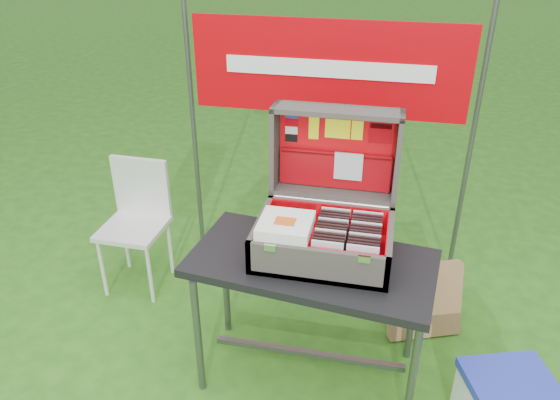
% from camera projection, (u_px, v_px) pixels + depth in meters
% --- Properties ---
extents(ground, '(80.00, 80.00, 0.00)m').
position_uv_depth(ground, '(288.00, 374.00, 2.80)').
color(ground, '#265E18').
rests_on(ground, ground).
extents(table, '(1.17, 0.69, 0.70)m').
position_uv_depth(table, '(310.00, 319.00, 2.66)').
color(table, black).
rests_on(table, ground).
extents(table_top, '(1.17, 0.69, 0.04)m').
position_uv_depth(table_top, '(312.00, 263.00, 2.50)').
color(table_top, black).
rests_on(table_top, ground).
extents(table_leg_fl, '(0.04, 0.04, 0.66)m').
position_uv_depth(table_leg_fl, '(198.00, 337.00, 2.57)').
color(table_leg_fl, '#59595B').
rests_on(table_leg_fl, ground).
extents(table_leg_fr, '(0.04, 0.04, 0.66)m').
position_uv_depth(table_leg_fr, '(413.00, 371.00, 2.38)').
color(table_leg_fr, '#59595B').
rests_on(table_leg_fr, ground).
extents(table_leg_bl, '(0.04, 0.04, 0.66)m').
position_uv_depth(table_leg_bl, '(226.00, 282.00, 2.95)').
color(table_leg_bl, '#59595B').
rests_on(table_leg_bl, ground).
extents(table_leg_br, '(0.04, 0.04, 0.66)m').
position_uv_depth(table_leg_br, '(414.00, 307.00, 2.76)').
color(table_leg_br, '#59595B').
rests_on(table_leg_br, ground).
extents(table_brace, '(0.96, 0.03, 0.03)m').
position_uv_depth(table_brace, '(309.00, 353.00, 2.77)').
color(table_brace, '#59595B').
rests_on(table_brace, ground).
extents(suitcase, '(0.62, 0.60, 0.60)m').
position_uv_depth(suitcase, '(327.00, 192.00, 2.43)').
color(suitcase, '#433F39').
rests_on(suitcase, table).
extents(suitcase_base_bottom, '(0.62, 0.44, 0.02)m').
position_uv_depth(suitcase_base_bottom, '(323.00, 253.00, 2.52)').
color(suitcase_base_bottom, '#433F39').
rests_on(suitcase_base_bottom, table_top).
extents(suitcase_base_wall_front, '(0.62, 0.02, 0.16)m').
position_uv_depth(suitcase_base_wall_front, '(316.00, 266.00, 2.30)').
color(suitcase_base_wall_front, '#433F39').
rests_on(suitcase_base_wall_front, table_top).
extents(suitcase_base_wall_back, '(0.62, 0.02, 0.16)m').
position_uv_depth(suitcase_base_wall_back, '(330.00, 218.00, 2.66)').
color(suitcase_base_wall_back, '#433F39').
rests_on(suitcase_base_wall_back, table_top).
extents(suitcase_base_wall_left, '(0.02, 0.44, 0.16)m').
position_uv_depth(suitcase_base_wall_left, '(260.00, 233.00, 2.54)').
color(suitcase_base_wall_left, '#433F39').
rests_on(suitcase_base_wall_left, table_top).
extents(suitcase_base_wall_right, '(0.02, 0.44, 0.16)m').
position_uv_depth(suitcase_base_wall_right, '(389.00, 248.00, 2.43)').
color(suitcase_base_wall_right, '#433F39').
rests_on(suitcase_base_wall_right, table_top).
extents(suitcase_liner_floor, '(0.57, 0.39, 0.01)m').
position_uv_depth(suitcase_liner_floor, '(323.00, 250.00, 2.51)').
color(suitcase_liner_floor, red).
rests_on(suitcase_liner_floor, suitcase_base_bottom).
extents(suitcase_latch_left, '(0.05, 0.01, 0.03)m').
position_uv_depth(suitcase_latch_left, '(270.00, 248.00, 2.30)').
color(suitcase_latch_left, silver).
rests_on(suitcase_latch_left, suitcase_base_wall_front).
extents(suitcase_latch_right, '(0.05, 0.01, 0.03)m').
position_uv_depth(suitcase_latch_right, '(364.00, 259.00, 2.22)').
color(suitcase_latch_right, silver).
rests_on(suitcase_latch_right, suitcase_base_wall_front).
extents(suitcase_hinge, '(0.55, 0.02, 0.02)m').
position_uv_depth(suitcase_hinge, '(331.00, 202.00, 2.63)').
color(suitcase_hinge, silver).
rests_on(suitcase_hinge, suitcase_base_wall_back).
extents(suitcase_lid_back, '(0.62, 0.04, 0.44)m').
position_uv_depth(suitcase_lid_back, '(337.00, 148.00, 2.67)').
color(suitcase_lid_back, '#433F39').
rests_on(suitcase_lid_back, suitcase_base_wall_back).
extents(suitcase_lid_rim_far, '(0.62, 0.17, 0.03)m').
position_uv_depth(suitcase_lid_rim_far, '(338.00, 111.00, 2.52)').
color(suitcase_lid_rim_far, '#433F39').
rests_on(suitcase_lid_rim_far, suitcase_lid_back).
extents(suitcase_lid_rim_near, '(0.62, 0.17, 0.03)m').
position_uv_depth(suitcase_lid_rim_near, '(333.00, 192.00, 2.70)').
color(suitcase_lid_rim_near, '#433F39').
rests_on(suitcase_lid_rim_near, suitcase_lid_back).
extents(suitcase_lid_rim_left, '(0.02, 0.18, 0.45)m').
position_uv_depth(suitcase_lid_rim_left, '(275.00, 148.00, 2.66)').
color(suitcase_lid_rim_left, '#433F39').
rests_on(suitcase_lid_rim_left, suitcase_lid_back).
extents(suitcase_lid_rim_right, '(0.02, 0.18, 0.45)m').
position_uv_depth(suitcase_lid_rim_right, '(398.00, 159.00, 2.55)').
color(suitcase_lid_rim_right, '#433F39').
rests_on(suitcase_lid_rim_right, suitcase_lid_back).
extents(suitcase_lid_liner, '(0.56, 0.02, 0.39)m').
position_uv_depth(suitcase_lid_liner, '(337.00, 149.00, 2.66)').
color(suitcase_lid_liner, red).
rests_on(suitcase_lid_liner, suitcase_lid_back).
extents(suitcase_liner_wall_front, '(0.57, 0.01, 0.14)m').
position_uv_depth(suitcase_liner_wall_front, '(317.00, 262.00, 2.31)').
color(suitcase_liner_wall_front, red).
rests_on(suitcase_liner_wall_front, suitcase_base_bottom).
extents(suitcase_liner_wall_back, '(0.57, 0.01, 0.14)m').
position_uv_depth(suitcase_liner_wall_back, '(329.00, 217.00, 2.64)').
color(suitcase_liner_wall_back, red).
rests_on(suitcase_liner_wall_back, suitcase_base_bottom).
extents(suitcase_liner_wall_left, '(0.01, 0.39, 0.14)m').
position_uv_depth(suitcase_liner_wall_left, '(264.00, 231.00, 2.53)').
color(suitcase_liner_wall_left, red).
rests_on(suitcase_liner_wall_left, suitcase_base_bottom).
extents(suitcase_liner_wall_right, '(0.01, 0.39, 0.14)m').
position_uv_depth(suitcase_liner_wall_right, '(386.00, 245.00, 2.42)').
color(suitcase_liner_wall_right, red).
rests_on(suitcase_liner_wall_right, suitcase_base_bottom).
extents(suitcase_lid_pocket, '(0.55, 0.04, 0.18)m').
position_uv_depth(suitcase_lid_pocket, '(335.00, 170.00, 2.69)').
color(suitcase_lid_pocket, '#99060D').
rests_on(suitcase_lid_pocket, suitcase_lid_liner).
extents(suitcase_pocket_edge, '(0.54, 0.02, 0.02)m').
position_uv_depth(suitcase_pocket_edge, '(336.00, 154.00, 2.64)').
color(suitcase_pocket_edge, '#99060D').
rests_on(suitcase_pocket_edge, suitcase_lid_pocket).
extents(suitcase_pocket_cd, '(0.14, 0.02, 0.14)m').
position_uv_depth(suitcase_pocket_cd, '(348.00, 167.00, 2.64)').
color(suitcase_pocket_cd, silver).
rests_on(suitcase_pocket_cd, suitcase_lid_pocket).
extents(lid_sticker_cc_a, '(0.06, 0.00, 0.04)m').
position_uv_depth(lid_sticker_cc_a, '(292.00, 114.00, 2.62)').
color(lid_sticker_cc_a, '#1933B2').
rests_on(lid_sticker_cc_a, suitcase_lid_liner).
extents(lid_sticker_cc_b, '(0.06, 0.00, 0.04)m').
position_uv_depth(lid_sticker_cc_b, '(292.00, 122.00, 2.64)').
color(lid_sticker_cc_b, '#A70109').
rests_on(lid_sticker_cc_b, suitcase_lid_liner).
extents(lid_sticker_cc_c, '(0.06, 0.00, 0.04)m').
position_uv_depth(lid_sticker_cc_c, '(291.00, 130.00, 2.66)').
color(lid_sticker_cc_c, white).
rests_on(lid_sticker_cc_c, suitcase_lid_liner).
extents(lid_sticker_cc_d, '(0.06, 0.00, 0.04)m').
position_uv_depth(lid_sticker_cc_d, '(291.00, 138.00, 2.68)').
color(lid_sticker_cc_d, black).
rests_on(lid_sticker_cc_d, suitcase_lid_liner).
extents(lid_card_neon_tall, '(0.05, 0.01, 0.12)m').
position_uv_depth(lid_card_neon_tall, '(314.00, 127.00, 2.63)').
color(lid_card_neon_tall, yellow).
rests_on(lid_card_neon_tall, suitcase_lid_liner).
extents(lid_card_neon_main, '(0.12, 0.01, 0.09)m').
position_uv_depth(lid_card_neon_main, '(338.00, 129.00, 2.61)').
color(lid_card_neon_main, yellow).
rests_on(lid_card_neon_main, suitcase_lid_liner).
extents(lid_card_neon_small, '(0.05, 0.01, 0.09)m').
position_uv_depth(lid_card_neon_small, '(357.00, 130.00, 2.59)').
color(lid_card_neon_small, yellow).
rests_on(lid_card_neon_small, suitcase_lid_liner).
extents(lid_sticker_band, '(0.11, 0.01, 0.11)m').
position_uv_depth(lid_sticker_band, '(381.00, 132.00, 2.57)').
color(lid_sticker_band, '#A70109').
rests_on(lid_sticker_band, suitcase_lid_liner).
extents(lid_sticker_band_bar, '(0.10, 0.00, 0.02)m').
position_uv_depth(lid_sticker_band_bar, '(381.00, 126.00, 2.55)').
color(lid_sticker_band_bar, black).
rests_on(lid_sticker_band_bar, suitcase_lid_liner).
extents(cd_left_0, '(0.14, 0.01, 0.16)m').
position_uv_depth(cd_left_0, '(327.00, 257.00, 2.32)').
color(cd_left_0, silver).
rests_on(cd_left_0, suitcase_liner_floor).
extents(cd_left_1, '(0.14, 0.01, 0.16)m').
position_uv_depth(cd_left_1, '(328.00, 254.00, 2.34)').
color(cd_left_1, black).
rests_on(cd_left_1, suitcase_liner_floor).
extents(cd_left_2, '(0.14, 0.01, 0.16)m').
position_uv_depth(cd_left_2, '(328.00, 251.00, 2.36)').
color(cd_left_2, black).
rests_on(cd_left_2, suitcase_liner_floor).
extents(cd_left_3, '(0.14, 0.01, 0.16)m').
position_uv_depth(cd_left_3, '(329.00, 248.00, 2.38)').
color(cd_left_3, black).
rests_on(cd_left_3, suitcase_liner_floor).
extents(cd_left_4, '(0.14, 0.01, 0.16)m').
position_uv_depth(cd_left_4, '(330.00, 245.00, 2.40)').
color(cd_left_4, silver).
rests_on(cd_left_4, suitcase_liner_floor).
extents(cd_left_5, '(0.14, 0.01, 0.16)m').
position_uv_depth(cd_left_5, '(331.00, 242.00, 2.42)').
color(cd_left_5, black).
rests_on(cd_left_5, suitcase_liner_floor).
extents(cd_left_6, '(0.14, 0.01, 0.16)m').
position_uv_depth(cd_left_6, '(331.00, 239.00, 2.44)').
color(cd_left_6, black).
rests_on(cd_left_6, suitcase_liner_floor).
extents(cd_left_7, '(0.14, 0.01, 0.16)m').
position_uv_depth(cd_left_7, '(332.00, 237.00, 2.46)').
color(cd_left_7, black).
rests_on(cd_left_7, suitcase_liner_floor).
extents(cd_left_8, '(0.14, 0.01, 0.16)m').
position_uv_depth(cd_left_8, '(333.00, 234.00, 2.48)').
color(cd_left_8, silver).
rests_on(cd_left_8, suitcase_liner_floor).
extents(cd_left_9, '(0.14, 0.01, 0.16)m').
position_uv_depth(cd_left_9, '(333.00, 231.00, 2.50)').
color(cd_left_9, black).
rests_on(cd_left_9, suitcase_liner_floor).
extents(cd_left_10, '(0.14, 0.01, 0.16)m').
position_uv_depth(cd_left_10, '(334.00, 228.00, 2.52)').
color(cd_left_10, black).
rests_on(cd_left_10, suitcase_liner_floor).
extents(cd_left_11, '(0.14, 0.01, 0.16)m').
position_uv_depth(cd_left_11, '(335.00, 226.00, 2.54)').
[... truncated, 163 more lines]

